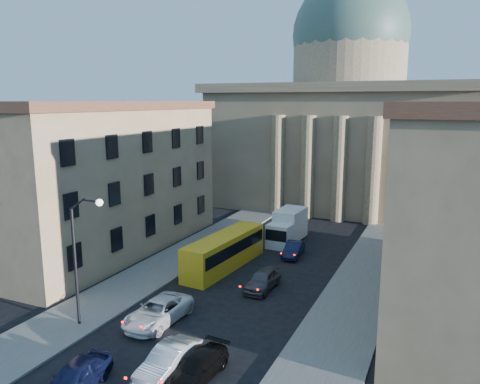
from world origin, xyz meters
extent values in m
cube|color=#63605A|center=(-8.50, 18.00, 0.07)|extent=(5.00, 60.00, 0.15)
cube|color=#63605A|center=(8.50, 18.00, 0.07)|extent=(5.00, 60.00, 0.15)
cube|color=brown|center=(0.00, 56.00, 8.00)|extent=(34.00, 26.00, 16.00)
cube|color=brown|center=(0.00, 56.00, 16.40)|extent=(35.50, 27.50, 1.20)
cylinder|color=brown|center=(0.00, 56.00, 20.00)|extent=(16.00, 16.00, 8.00)
sphere|color=#4B6558|center=(0.00, 56.00, 24.00)|extent=(16.40, 16.40, 16.40)
cube|color=brown|center=(-21.00, 54.00, 5.50)|extent=(13.00, 13.00, 11.00)
cone|color=#542C24|center=(-21.00, 54.00, 13.00)|extent=(26.02, 26.02, 4.00)
cylinder|color=brown|center=(-6.00, 42.80, 6.50)|extent=(1.80, 1.80, 13.00)
cylinder|color=brown|center=(-2.00, 42.80, 6.50)|extent=(1.80, 1.80, 13.00)
cylinder|color=brown|center=(2.00, 42.80, 6.50)|extent=(1.80, 1.80, 13.00)
cylinder|color=brown|center=(6.00, 42.80, 6.50)|extent=(1.80, 1.80, 13.00)
cube|color=tan|center=(-17.00, 22.00, 7.00)|extent=(11.00, 26.00, 14.00)
cube|color=#542C24|center=(-17.00, 22.00, 14.30)|extent=(11.60, 26.60, 0.80)
cylinder|color=black|center=(-7.50, 8.00, 4.00)|extent=(0.20, 0.20, 8.00)
cylinder|color=black|center=(-6.95, 8.00, 8.35)|extent=(1.30, 0.12, 0.96)
cylinder|color=black|center=(-5.95, 8.00, 8.65)|extent=(1.30, 0.12, 0.12)
sphere|color=white|center=(-5.20, 8.00, 8.60)|extent=(0.44, 0.44, 0.44)
imported|color=black|center=(-2.49, 2.34, 0.78)|extent=(2.13, 4.67, 1.55)
imported|color=#AAACB2|center=(1.03, 5.64, 0.78)|extent=(1.78, 4.76, 1.55)
imported|color=white|center=(-2.90, 10.48, 0.79)|extent=(2.78, 5.75, 1.58)
imported|color=black|center=(2.67, 5.91, 0.66)|extent=(2.22, 4.69, 1.32)
imported|color=#434448|center=(1.42, 18.72, 0.78)|extent=(1.90, 4.58, 1.55)
imported|color=black|center=(1.21, 27.40, 0.68)|extent=(1.78, 4.26, 1.37)
cube|color=gold|center=(-3.49, 21.92, 1.50)|extent=(3.30, 10.81, 3.00)
cube|color=black|center=(-3.49, 21.92, 1.98)|extent=(3.31, 10.24, 1.06)
cylinder|color=black|center=(-4.77, 18.14, 0.48)|extent=(0.37, 0.99, 0.97)
cylinder|color=black|center=(-2.85, 17.98, 0.48)|extent=(0.37, 0.99, 0.97)
cylinder|color=black|center=(-4.13, 25.86, 0.48)|extent=(0.37, 0.99, 0.97)
cylinder|color=black|center=(-2.20, 25.70, 0.48)|extent=(0.37, 0.99, 0.97)
cube|color=silver|center=(-0.88, 29.55, 1.24)|extent=(2.48, 2.58, 2.48)
cube|color=black|center=(-0.94, 28.36, 1.55)|extent=(2.27, 0.23, 1.13)
cube|color=silver|center=(-0.76, 32.33, 1.81)|extent=(2.67, 4.44, 3.20)
cylinder|color=black|center=(-1.93, 29.18, 0.46)|extent=(0.33, 0.94, 0.93)
cylinder|color=black|center=(0.13, 29.09, 0.46)|extent=(0.33, 0.94, 0.93)
cylinder|color=black|center=(-1.75, 33.30, 0.46)|extent=(0.33, 0.94, 0.93)
cylinder|color=black|center=(0.31, 33.21, 0.46)|extent=(0.33, 0.94, 0.93)
camera|label=1|loc=(14.12, -14.01, 14.72)|focal=35.00mm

